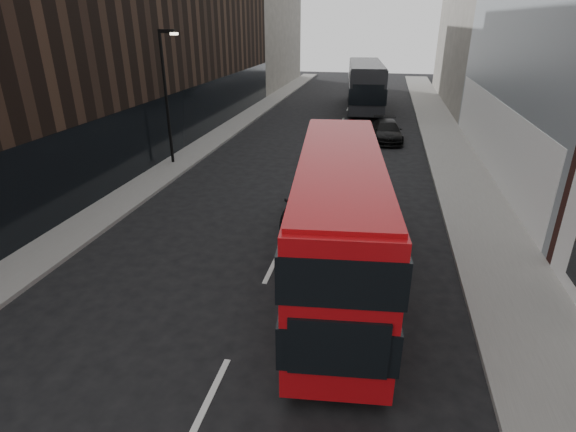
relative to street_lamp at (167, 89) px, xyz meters
The scene contains 10 objects.
sidewalk_right 17.69m from the street_lamp, 24.00° to the left, with size 3.00×80.00×0.15m, color slate.
sidewalk_left 8.12m from the street_lamp, 88.20° to the left, with size 2.00×80.00×0.15m, color slate.
building_left_mid 12.76m from the street_lamp, 105.29° to the left, with size 5.00×24.00×14.00m, color black.
building_left_far 34.24m from the street_lamp, 95.51° to the left, with size 5.00×20.00×13.00m, color #625E56.
street_lamp is the anchor object (origin of this frame).
red_bus 15.13m from the street_lamp, 46.16° to the right, with size 3.49×10.43×4.15m.
grey_bus 22.26m from the street_lamp, 64.31° to the left, with size 4.08×12.94×4.11m.
car_a 11.13m from the street_lamp, 34.53° to the right, with size 1.77×4.41×1.50m, color black.
car_b 10.68m from the street_lamp, ahead, with size 1.47×4.21×1.39m, color gray.
car_c 14.72m from the street_lamp, 34.52° to the left, with size 1.87×4.60×1.33m, color black.
Camera 1 is at (3.18, -4.82, 7.54)m, focal length 28.00 mm.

